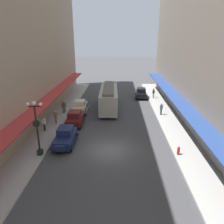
{
  "coord_description": "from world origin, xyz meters",
  "views": [
    {
      "loc": [
        0.8,
        -18.38,
        10.48
      ],
      "look_at": [
        0.0,
        6.0,
        1.8
      ],
      "focal_mm": 34.23,
      "sensor_mm": 36.0,
      "label": 1
    }
  ],
  "objects_px": {
    "parked_car_0": "(75,118)",
    "parked_car_1": "(141,93)",
    "parked_car_3": "(80,106)",
    "pedestrian_3": "(161,109)",
    "pedestrian_5": "(65,106)",
    "pedestrian_4": "(154,93)",
    "streetcar": "(109,97)",
    "fire_hydrant": "(178,151)",
    "lamp_post_with_clock": "(37,126)",
    "pedestrian_0": "(44,124)",
    "parked_car_2": "(65,136)",
    "pedestrian_2": "(63,107)",
    "pedestrian_1": "(56,117)"
  },
  "relations": [
    {
      "from": "lamp_post_with_clock",
      "to": "pedestrian_4",
      "type": "xyz_separation_m",
      "value": [
        13.32,
        19.61,
        -1.97
      ]
    },
    {
      "from": "parked_car_3",
      "to": "fire_hydrant",
      "type": "xyz_separation_m",
      "value": [
        11.12,
        -11.76,
        -0.38
      ]
    },
    {
      "from": "pedestrian_0",
      "to": "streetcar",
      "type": "bearing_deg",
      "value": 50.43
    },
    {
      "from": "pedestrian_2",
      "to": "pedestrian_5",
      "type": "distance_m",
      "value": 0.56
    },
    {
      "from": "parked_car_0",
      "to": "parked_car_3",
      "type": "height_order",
      "value": "same"
    },
    {
      "from": "pedestrian_0",
      "to": "pedestrian_4",
      "type": "bearing_deg",
      "value": 44.54
    },
    {
      "from": "pedestrian_5",
      "to": "parked_car_0",
      "type": "bearing_deg",
      "value": -61.34
    },
    {
      "from": "pedestrian_2",
      "to": "parked_car_2",
      "type": "bearing_deg",
      "value": -74.67
    },
    {
      "from": "parked_car_3",
      "to": "pedestrian_0",
      "type": "bearing_deg",
      "value": -112.88
    },
    {
      "from": "lamp_post_with_clock",
      "to": "parked_car_1",
      "type": "bearing_deg",
      "value": 60.91
    },
    {
      "from": "streetcar",
      "to": "lamp_post_with_clock",
      "type": "bearing_deg",
      "value": -112.6
    },
    {
      "from": "streetcar",
      "to": "pedestrian_1",
      "type": "height_order",
      "value": "streetcar"
    },
    {
      "from": "parked_car_0",
      "to": "fire_hydrant",
      "type": "distance_m",
      "value": 13.02
    },
    {
      "from": "parked_car_2",
      "to": "pedestrian_3",
      "type": "bearing_deg",
      "value": 38.12
    },
    {
      "from": "pedestrian_3",
      "to": "streetcar",
      "type": "bearing_deg",
      "value": 160.34
    },
    {
      "from": "pedestrian_2",
      "to": "pedestrian_3",
      "type": "relative_size",
      "value": 1.02
    },
    {
      "from": "parked_car_3",
      "to": "pedestrian_2",
      "type": "height_order",
      "value": "parked_car_3"
    },
    {
      "from": "pedestrian_4",
      "to": "streetcar",
      "type": "bearing_deg",
      "value": -142.19
    },
    {
      "from": "lamp_post_with_clock",
      "to": "pedestrian_3",
      "type": "distance_m",
      "value": 17.26
    },
    {
      "from": "pedestrian_1",
      "to": "pedestrian_4",
      "type": "height_order",
      "value": "pedestrian_4"
    },
    {
      "from": "lamp_post_with_clock",
      "to": "fire_hydrant",
      "type": "bearing_deg",
      "value": 1.88
    },
    {
      "from": "parked_car_2",
      "to": "fire_hydrant",
      "type": "bearing_deg",
      "value": -9.44
    },
    {
      "from": "parked_car_1",
      "to": "streetcar",
      "type": "bearing_deg",
      "value": -130.56
    },
    {
      "from": "streetcar",
      "to": "pedestrian_2",
      "type": "distance_m",
      "value": 6.86
    },
    {
      "from": "pedestrian_1",
      "to": "parked_car_3",
      "type": "bearing_deg",
      "value": 63.89
    },
    {
      "from": "parked_car_2",
      "to": "pedestrian_2",
      "type": "xyz_separation_m",
      "value": [
        -2.46,
        8.99,
        0.07
      ]
    },
    {
      "from": "fire_hydrant",
      "to": "pedestrian_3",
      "type": "height_order",
      "value": "pedestrian_3"
    },
    {
      "from": "lamp_post_with_clock",
      "to": "pedestrian_0",
      "type": "height_order",
      "value": "lamp_post_with_clock"
    },
    {
      "from": "parked_car_3",
      "to": "pedestrian_5",
      "type": "xyz_separation_m",
      "value": [
        -2.18,
        -0.4,
        0.05
      ]
    },
    {
      "from": "parked_car_0",
      "to": "parked_car_1",
      "type": "relative_size",
      "value": 0.99
    },
    {
      "from": "fire_hydrant",
      "to": "pedestrian_1",
      "type": "height_order",
      "value": "pedestrian_1"
    },
    {
      "from": "lamp_post_with_clock",
      "to": "pedestrian_3",
      "type": "xyz_separation_m",
      "value": [
        13.1,
        11.07,
        -2.0
      ]
    },
    {
      "from": "lamp_post_with_clock",
      "to": "parked_car_3",
      "type": "bearing_deg",
      "value": 82.38
    },
    {
      "from": "parked_car_0",
      "to": "pedestrian_4",
      "type": "distance_m",
      "value": 16.74
    },
    {
      "from": "pedestrian_3",
      "to": "pedestrian_5",
      "type": "height_order",
      "value": "same"
    },
    {
      "from": "pedestrian_3",
      "to": "pedestrian_5",
      "type": "xyz_separation_m",
      "value": [
        -13.65,
        0.71,
        0.0
      ]
    },
    {
      "from": "parked_car_2",
      "to": "pedestrian_4",
      "type": "xyz_separation_m",
      "value": [
        11.48,
        17.38,
        0.07
      ]
    },
    {
      "from": "pedestrian_5",
      "to": "pedestrian_3",
      "type": "bearing_deg",
      "value": -2.98
    },
    {
      "from": "parked_car_0",
      "to": "pedestrian_3",
      "type": "relative_size",
      "value": 2.6
    },
    {
      "from": "lamp_post_with_clock",
      "to": "pedestrian_4",
      "type": "height_order",
      "value": "lamp_post_with_clock"
    },
    {
      "from": "pedestrian_0",
      "to": "pedestrian_4",
      "type": "height_order",
      "value": "pedestrian_4"
    },
    {
      "from": "parked_car_3",
      "to": "pedestrian_3",
      "type": "distance_m",
      "value": 11.52
    },
    {
      "from": "parked_car_2",
      "to": "pedestrian_2",
      "type": "distance_m",
      "value": 9.32
    },
    {
      "from": "fire_hydrant",
      "to": "pedestrian_5",
      "type": "distance_m",
      "value": 17.5
    },
    {
      "from": "parked_car_3",
      "to": "pedestrian_3",
      "type": "relative_size",
      "value": 2.63
    },
    {
      "from": "lamp_post_with_clock",
      "to": "pedestrian_0",
      "type": "xyz_separation_m",
      "value": [
        -1.31,
        5.22,
        -2.0
      ]
    },
    {
      "from": "parked_car_0",
      "to": "parked_car_2",
      "type": "xyz_separation_m",
      "value": [
        0.03,
        -5.23,
        0.0
      ]
    },
    {
      "from": "parked_car_3",
      "to": "pedestrian_0",
      "type": "xyz_separation_m",
      "value": [
        -2.94,
        -6.96,
        0.05
      ]
    },
    {
      "from": "parked_car_1",
      "to": "streetcar",
      "type": "relative_size",
      "value": 0.45
    },
    {
      "from": "parked_car_1",
      "to": "pedestrian_2",
      "type": "height_order",
      "value": "parked_car_1"
    }
  ]
}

